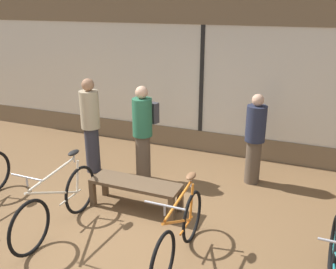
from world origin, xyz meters
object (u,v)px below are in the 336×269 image
customer_near_rack (255,138)px  customer_by_window (91,124)px  display_bench (136,187)px  bicycle_left (58,204)px  bicycle_right (179,233)px  customer_near_bench (143,130)px

customer_near_rack → customer_by_window: (-2.83, -0.68, 0.10)m
display_bench → customer_near_rack: bearing=46.9°
display_bench → customer_near_rack: (1.48, 1.58, 0.46)m
bicycle_left → customer_near_rack: size_ratio=1.13×
bicycle_right → display_bench: bearing=139.4°
bicycle_left → bicycle_right: bearing=0.4°
bicycle_right → display_bench: size_ratio=1.20×
bicycle_left → customer_near_rack: 3.36m
bicycle_left → display_bench: (0.72, 0.92, -0.04)m
display_bench → bicycle_left: bearing=-128.2°
customer_near_rack → customer_by_window: 2.92m
bicycle_right → display_bench: (-1.05, 0.91, -0.02)m
bicycle_right → customer_by_window: (-2.41, 1.81, 0.54)m
customer_near_bench → customer_near_rack: bearing=18.2°
customer_by_window → display_bench: bearing=-33.6°
bicycle_left → customer_by_window: (-0.63, 1.82, 0.53)m
bicycle_left → customer_near_bench: bearing=78.5°
customer_near_rack → customer_by_window: customer_by_window is taller
customer_by_window → customer_near_bench: bearing=4.5°
bicycle_left → display_bench: bearing=51.8°
bicycle_right → customer_near_rack: customer_near_rack is taller
bicycle_left → customer_near_bench: customer_near_bench is taller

